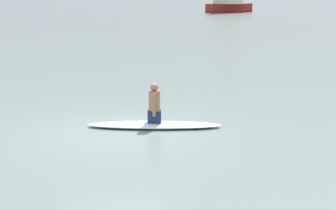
# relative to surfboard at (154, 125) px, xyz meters

# --- Properties ---
(ground_plane) EXTENTS (400.00, 400.00, 0.00)m
(ground_plane) POSITION_rel_surfboard_xyz_m (0.91, 0.11, -0.06)
(ground_plane) COLOR slate
(surfboard) EXTENTS (3.12, 1.71, 0.12)m
(surfboard) POSITION_rel_surfboard_xyz_m (0.00, 0.00, 0.00)
(surfboard) COLOR white
(surfboard) RESTS_ON ground
(person_paddler) EXTENTS (0.37, 0.40, 0.93)m
(person_paddler) POSITION_rel_surfboard_xyz_m (0.00, 0.00, 0.48)
(person_paddler) COLOR navy
(person_paddler) RESTS_ON surfboard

